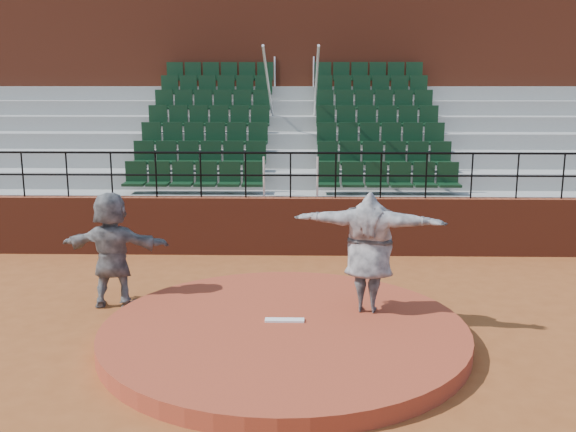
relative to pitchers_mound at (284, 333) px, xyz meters
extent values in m
plane|color=brown|center=(0.00, 0.00, -0.12)|extent=(90.00, 90.00, 0.00)
cylinder|color=#9C3A22|center=(0.00, 0.00, 0.00)|extent=(5.50, 5.50, 0.25)
cube|color=white|center=(0.00, 0.15, 0.14)|extent=(0.60, 0.15, 0.03)
cube|color=maroon|center=(0.00, 5.00, 0.53)|extent=(24.00, 0.30, 1.30)
cylinder|color=black|center=(0.00, 5.00, 2.17)|extent=(24.00, 0.05, 0.05)
cylinder|color=black|center=(0.00, 5.00, 1.68)|extent=(24.00, 0.04, 0.04)
cylinder|color=black|center=(-6.00, 5.00, 1.67)|extent=(0.04, 0.04, 1.00)
cylinder|color=black|center=(-5.00, 5.00, 1.67)|extent=(0.04, 0.04, 1.00)
cylinder|color=black|center=(-4.00, 5.00, 1.67)|extent=(0.04, 0.04, 1.00)
cylinder|color=black|center=(-3.00, 5.00, 1.67)|extent=(0.04, 0.04, 1.00)
cylinder|color=black|center=(-2.00, 5.00, 1.67)|extent=(0.04, 0.04, 1.00)
cylinder|color=black|center=(-1.00, 5.00, 1.67)|extent=(0.04, 0.04, 1.00)
cylinder|color=black|center=(0.00, 5.00, 1.67)|extent=(0.04, 0.04, 1.00)
cylinder|color=black|center=(1.00, 5.00, 1.67)|extent=(0.04, 0.04, 1.00)
cylinder|color=black|center=(2.00, 5.00, 1.67)|extent=(0.04, 0.04, 1.00)
cylinder|color=black|center=(3.00, 5.00, 1.67)|extent=(0.04, 0.04, 1.00)
cylinder|color=black|center=(4.00, 5.00, 1.67)|extent=(0.04, 0.04, 1.00)
cylinder|color=black|center=(5.00, 5.00, 1.67)|extent=(0.04, 0.04, 1.00)
cylinder|color=black|center=(6.00, 5.00, 1.67)|extent=(0.04, 0.04, 1.00)
cube|color=gray|center=(0.00, 5.58, 0.53)|extent=(24.00, 0.85, 1.30)
cube|color=black|center=(-2.25, 5.59, 1.54)|extent=(3.30, 0.48, 0.72)
cube|color=black|center=(2.25, 5.59, 1.54)|extent=(3.30, 0.48, 0.72)
cube|color=gray|center=(0.00, 6.43, 0.73)|extent=(24.00, 0.85, 1.70)
cube|color=black|center=(-2.25, 6.44, 1.94)|extent=(3.30, 0.48, 0.72)
cube|color=black|center=(2.25, 6.44, 1.94)|extent=(3.30, 0.48, 0.72)
cube|color=gray|center=(0.00, 7.28, 0.93)|extent=(24.00, 0.85, 2.10)
cube|color=black|center=(-2.25, 7.29, 2.33)|extent=(3.30, 0.48, 0.72)
cube|color=black|center=(2.25, 7.29, 2.33)|extent=(3.30, 0.48, 0.72)
cube|color=gray|center=(0.00, 8.12, 1.12)|extent=(24.00, 0.85, 2.50)
cube|color=black|center=(-2.25, 8.13, 2.73)|extent=(3.30, 0.48, 0.72)
cube|color=black|center=(2.25, 8.13, 2.73)|extent=(3.30, 0.48, 0.72)
cube|color=gray|center=(0.00, 8.97, 1.33)|extent=(24.00, 0.85, 2.90)
cube|color=black|center=(-2.25, 8.98, 3.14)|extent=(3.30, 0.48, 0.72)
cube|color=black|center=(2.25, 8.98, 3.14)|extent=(3.30, 0.48, 0.72)
cube|color=gray|center=(0.00, 9.82, 1.52)|extent=(24.00, 0.85, 3.30)
cube|color=black|center=(-2.25, 9.83, 3.53)|extent=(3.30, 0.48, 0.72)
cube|color=black|center=(2.25, 9.83, 3.53)|extent=(3.30, 0.48, 0.72)
cube|color=gray|center=(0.00, 10.68, 1.73)|extent=(24.00, 0.85, 3.70)
cube|color=black|center=(-2.25, 10.69, 3.94)|extent=(3.30, 0.48, 0.72)
cube|color=black|center=(2.25, 10.69, 3.94)|extent=(3.30, 0.48, 0.72)
cylinder|color=silver|center=(-0.60, 8.12, 3.28)|extent=(0.06, 5.97, 2.46)
cylinder|color=silver|center=(0.60, 8.12, 3.28)|extent=(0.06, 5.97, 2.46)
cube|color=maroon|center=(0.00, 12.60, 3.43)|extent=(24.00, 3.00, 7.10)
imported|color=black|center=(1.31, 0.66, 1.09)|extent=(2.45, 1.15, 1.92)
imported|color=black|center=(-3.00, 1.48, 0.89)|extent=(1.91, 0.72, 2.02)
camera|label=1|loc=(0.26, -9.09, 3.69)|focal=40.00mm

